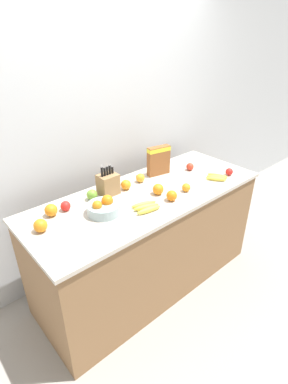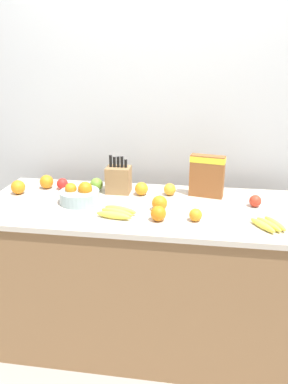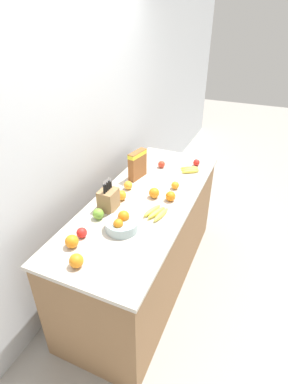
{
  "view_description": "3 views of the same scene",
  "coord_description": "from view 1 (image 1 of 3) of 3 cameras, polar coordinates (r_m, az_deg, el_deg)",
  "views": [
    {
      "loc": [
        -1.4,
        -1.55,
        2.08
      ],
      "look_at": [
        -0.08,
        -0.04,
        0.99
      ],
      "focal_mm": 28.0,
      "sensor_mm": 36.0,
      "label": 1
    },
    {
      "loc": [
        0.25,
        -2.0,
        1.75
      ],
      "look_at": [
        -0.06,
        0.06,
        0.99
      ],
      "focal_mm": 35.0,
      "sensor_mm": 36.0,
      "label": 2
    },
    {
      "loc": [
        -1.9,
        -0.83,
        2.27
      ],
      "look_at": [
        0.02,
        0.02,
        0.98
      ],
      "focal_mm": 28.0,
      "sensor_mm": 36.0,
      "label": 3
    }
  ],
  "objects": [
    {
      "name": "ground_plane",
      "position": [
        2.95,
        0.68,
        -16.28
      ],
      "size": [
        14.0,
        14.0,
        0.0
      ],
      "primitive_type": "plane",
      "color": "gray"
    },
    {
      "name": "wall_back",
      "position": [
        2.68,
        -7.94,
        11.42
      ],
      "size": [
        9.0,
        0.06,
        2.6
      ],
      "color": "silver",
      "rests_on": "ground_plane"
    },
    {
      "name": "counter",
      "position": [
        2.64,
        0.74,
        -9.09
      ],
      "size": [
        2.0,
        0.77,
        0.93
      ],
      "color": "olive",
      "rests_on": "ground_plane"
    },
    {
      "name": "knife_block",
      "position": [
        2.35,
        -6.86,
        1.53
      ],
      "size": [
        0.15,
        0.12,
        0.27
      ],
      "color": "#937047",
      "rests_on": "counter"
    },
    {
      "name": "cereal_box",
      "position": [
        2.65,
        2.8,
        6.24
      ],
      "size": [
        0.22,
        0.1,
        0.26
      ],
      "rotation": [
        0.0,
        0.0,
        -0.2
      ],
      "color": "brown",
      "rests_on": "counter"
    },
    {
      "name": "fruit_bowl",
      "position": [
        2.13,
        -7.69,
        -2.95
      ],
      "size": [
        0.24,
        0.24,
        0.13
      ],
      "color": "#99B2B7",
      "rests_on": "counter"
    },
    {
      "name": "banana_bunch_left",
      "position": [
        2.16,
        0.44,
        -2.86
      ],
      "size": [
        0.22,
        0.17,
        0.04
      ],
      "rotation": [
        0.0,
        0.0,
        6.02
      ],
      "color": "yellow",
      "rests_on": "counter"
    },
    {
      "name": "banana_bunch_right",
      "position": [
        2.68,
        13.67,
        2.76
      ],
      "size": [
        0.18,
        0.2,
        0.03
      ],
      "rotation": [
        0.0,
        0.0,
        2.02
      ],
      "color": "yellow",
      "rests_on": "counter"
    },
    {
      "name": "apple_middle",
      "position": [
        2.22,
        -14.72,
        -2.58
      ],
      "size": [
        0.07,
        0.07,
        0.07
      ],
      "primitive_type": "sphere",
      "color": "red",
      "rests_on": "counter"
    },
    {
      "name": "apple_leftmost",
      "position": [
        2.78,
        15.92,
        3.73
      ],
      "size": [
        0.07,
        0.07,
        0.07
      ],
      "primitive_type": "sphere",
      "color": "red",
      "rests_on": "counter"
    },
    {
      "name": "apple_rear",
      "position": [
        2.8,
        8.75,
        4.8
      ],
      "size": [
        0.07,
        0.07,
        0.07
      ],
      "primitive_type": "sphere",
      "color": "red",
      "rests_on": "counter"
    },
    {
      "name": "apple_near_bananas",
      "position": [
        2.31,
        -9.88,
        -0.53
      ],
      "size": [
        0.08,
        0.08,
        0.08
      ],
      "primitive_type": "sphere",
      "color": "#6B9E33",
      "rests_on": "counter"
    },
    {
      "name": "orange_back_center",
      "position": [
        2.18,
        -17.29,
        -3.32
      ],
      "size": [
        0.09,
        0.09,
        0.09
      ],
      "primitive_type": "sphere",
      "color": "orange",
      "rests_on": "counter"
    },
    {
      "name": "orange_mid_right",
      "position": [
        2.42,
        8.04,
        0.87
      ],
      "size": [
        0.07,
        0.07,
        0.07
      ],
      "primitive_type": "sphere",
      "color": "orange",
      "rests_on": "counter"
    },
    {
      "name": "orange_front_right",
      "position": [
        2.35,
        2.7,
        0.54
      ],
      "size": [
        0.09,
        0.09,
        0.09
      ],
      "primitive_type": "sphere",
      "color": "orange",
      "rests_on": "counter"
    },
    {
      "name": "orange_front_center",
      "position": [
        2.27,
        5.29,
        -0.71
      ],
      "size": [
        0.08,
        0.08,
        0.08
      ],
      "primitive_type": "sphere",
      "color": "orange",
      "rests_on": "counter"
    },
    {
      "name": "orange_front_left",
      "position": [
        2.55,
        -0.71,
        2.71
      ],
      "size": [
        0.08,
        0.08,
        0.08
      ],
      "primitive_type": "sphere",
      "color": "orange",
      "rests_on": "counter"
    },
    {
      "name": "orange_by_cereal",
      "position": [
        2.43,
        -3.47,
        1.4
      ],
      "size": [
        0.08,
        0.08,
        0.08
      ],
      "primitive_type": "sphere",
      "color": "orange",
      "rests_on": "counter"
    },
    {
      "name": "orange_mid_left",
      "position": [
        2.04,
        -19.12,
        -6.06
      ],
      "size": [
        0.09,
        0.09,
        0.09
      ],
      "primitive_type": "sphere",
      "color": "orange",
      "rests_on": "counter"
    }
  ]
}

